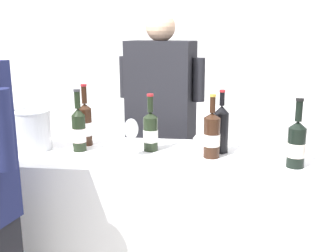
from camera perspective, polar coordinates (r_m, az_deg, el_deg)
The scene contains 11 objects.
wall_back at distance 4.58m, azimuth 2.35°, elevation 10.47°, with size 8.00×0.10×2.80m, color white.
counter at distance 2.29m, azimuth -3.25°, elevation -16.15°, with size 2.50×0.58×1.02m, color white.
wine_bottle_0 at distance 2.25m, azimuth -11.85°, elevation 0.33°, with size 0.07×0.07×0.35m.
wine_bottle_1 at distance 2.15m, azimuth -12.74°, elevation -0.41°, with size 0.07×0.07×0.33m.
wine_bottle_3 at distance 2.08m, azimuth 7.71°, elevation -0.28°, with size 0.08×0.08×0.33m.
wine_bottle_5 at distance 2.10m, azimuth -2.54°, elevation -0.71°, with size 0.08×0.08×0.31m.
wine_bottle_6 at distance 1.94m, azimuth 18.09°, elevation -2.46°, with size 0.09×0.09×0.33m.
wine_bottle_7 at distance 2.00m, azimuth 6.36°, elevation -1.30°, with size 0.08×0.08×0.32m.
wine_glass at distance 2.00m, azimuth -5.33°, elevation -0.64°, with size 0.07×0.07×0.20m.
ice_bucket at distance 2.25m, azimuth -19.19°, elevation -0.48°, with size 0.21×0.21×0.22m.
person_server at distance 2.74m, azimuth -0.98°, elevation -3.02°, with size 0.59×0.32×1.77m.
Camera 1 is at (0.36, -1.96, 1.64)m, focal length 42.11 mm.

